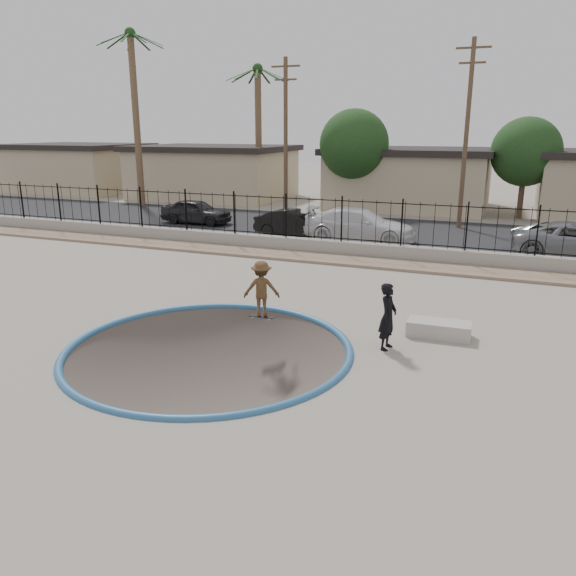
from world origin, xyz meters
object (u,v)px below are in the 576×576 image
(car_a, at_px, (196,211))
(videographer, at_px, (388,316))
(skater, at_px, (262,292))
(concrete_ledge, at_px, (439,329))
(car_c, at_px, (359,225))
(car_b, at_px, (295,223))
(skateboard, at_px, (262,317))

(car_a, bearing_deg, videographer, -136.63)
(skater, xyz_separation_m, videographer, (3.75, -0.93, 0.04))
(skater, relative_size, concrete_ledge, 0.98)
(videographer, distance_m, car_a, 19.88)
(car_c, bearing_deg, car_b, 89.69)
(skateboard, bearing_deg, car_a, 125.65)
(skater, distance_m, car_b, 12.31)
(skateboard, relative_size, videographer, 0.46)
(skateboard, relative_size, car_a, 0.19)
(car_a, bearing_deg, concrete_ledge, -131.70)
(skater, height_order, videographer, videographer)
(skater, relative_size, car_a, 0.40)
(videographer, bearing_deg, skateboard, 82.74)
(videographer, xyz_separation_m, car_c, (-4.03, 12.73, -0.03))
(skateboard, xyz_separation_m, concrete_ledge, (4.83, 0.40, 0.15))
(skateboard, relative_size, car_c, 0.14)
(car_a, relative_size, car_c, 0.75)
(skateboard, xyz_separation_m, car_c, (-0.27, 11.80, 0.74))
(videographer, distance_m, concrete_ledge, 1.82)
(skateboard, bearing_deg, concrete_ledge, 3.59)
(videographer, relative_size, car_a, 0.42)
(skateboard, distance_m, car_c, 11.83)
(skater, relative_size, car_b, 0.40)
(car_b, bearing_deg, car_c, -85.70)
(skater, relative_size, skateboard, 2.07)
(concrete_ledge, height_order, car_b, car_b)
(car_a, height_order, car_c, car_c)
(skateboard, distance_m, concrete_ledge, 4.85)
(skater, xyz_separation_m, car_c, (-0.27, 11.80, 0.01))
(car_b, distance_m, car_c, 3.25)
(concrete_ledge, bearing_deg, skater, -175.27)
(concrete_ledge, xyz_separation_m, car_a, (-14.85, 13.00, 0.51))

